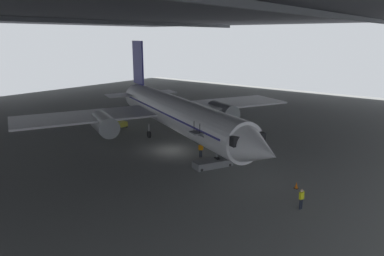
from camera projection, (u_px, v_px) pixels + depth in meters
The scene contains 8 objects.
ground_plane at pixel (174, 150), 42.46m from camera, with size 110.00×110.00×0.00m, color slate.
hangar_structure at pixel (91, 8), 46.69m from camera, with size 121.00×99.00×16.92m.
airplane_main at pixel (174, 112), 45.63m from camera, with size 36.97×36.88×12.12m.
boarding_stairs at pixel (212, 160), 36.69m from camera, with size 4.52×3.09×4.79m.
crew_worker_near_nose at pixel (301, 198), 27.66m from camera, with size 0.53×0.32×1.63m.
crew_worker_by_stairs at pixel (201, 149), 39.54m from camera, with size 0.45×0.39×1.62m.
traffic_cone_orange at pixel (296, 185), 31.55m from camera, with size 0.36×0.36×0.60m.
baggage_tug at pixel (120, 124), 52.79m from camera, with size 1.57×2.36×0.90m.
Camera 1 is at (-30.42, -26.89, 12.85)m, focal length 34.15 mm.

